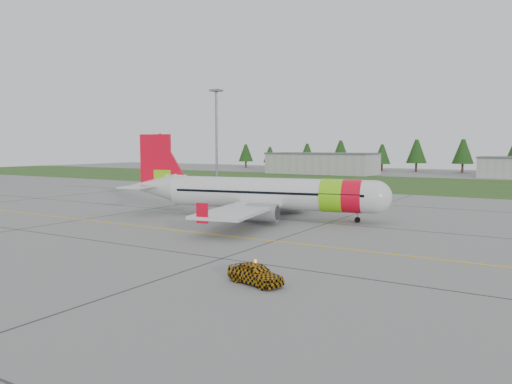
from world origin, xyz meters
The scene contains 9 objects.
ground centered at (0.00, 0.00, 0.00)m, with size 320.00×320.00×0.00m, color gray.
aircraft centered at (1.79, 20.07, 2.84)m, with size 32.22×30.13×9.84m.
follow_me_car centered at (15.67, -4.58, 1.93)m, with size 1.55×1.31×3.85m, color #CC890B.
service_van centered at (-24.63, 46.44, 2.26)m, with size 1.58×1.49×4.53m, color silver.
grass_strip centered at (0.00, 82.00, 0.01)m, with size 320.00×50.00×0.03m, color #30561E.
taxi_guideline centered at (0.00, 8.00, 0.01)m, with size 120.00×0.25×0.02m, color gold.
hangar_west centered at (-30.00, 110.00, 3.00)m, with size 32.00×14.00×6.00m, color #A8A8A3.
floodlight_mast centered at (-32.00, 58.00, 10.00)m, with size 0.50×0.50×20.00m, color slate.
treeline centered at (0.00, 138.00, 5.00)m, with size 160.00×8.00×10.00m, color #1C3F14, non-canonical shape.
Camera 1 is at (31.02, -29.95, 8.34)m, focal length 35.00 mm.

